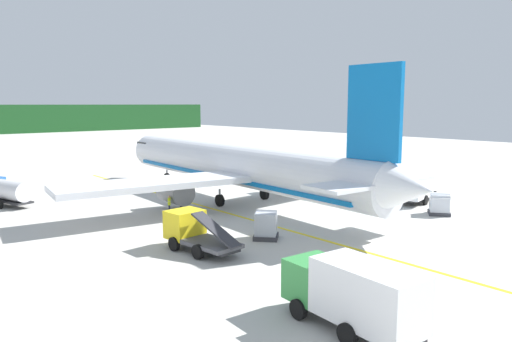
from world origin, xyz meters
The scene contains 10 objects.
airliner_foreground centered at (26.07, 23.53, 3.39)m, with size 34.66×41.71×11.90m.
service_truck_fuel centered at (8.65, 35.99, 1.40)m, with size 3.86×6.72×2.40m.
service_truck_baggage centered at (38.88, 12.28, 1.48)m, with size 6.50×3.59×2.59m.
service_truck_catering centered at (14.43, 13.27, 1.20)m, with size 2.75×5.93×2.49m.
service_truck_pushback centered at (13.20, -0.46, 1.62)m, with size 2.74×6.44×2.95m.
cargo_container_near centered at (35.51, 8.09, 0.89)m, with size 2.36×2.36×1.89m.
cargo_container_mid centered at (19.57, 12.04, 0.93)m, with size 2.32×2.32×1.96m.
crew_marshaller centered at (18.35, 22.94, 0.94)m, with size 0.44×0.53×1.60m.
crew_loader_left centered at (19.68, 23.23, 1.05)m, with size 0.26×0.63×1.77m.
apron_guide_line centered at (22.33, 19.10, 0.01)m, with size 0.30×60.00×0.01m, color yellow.
Camera 1 is at (-2.02, -12.27, 9.22)m, focal length 34.03 mm.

